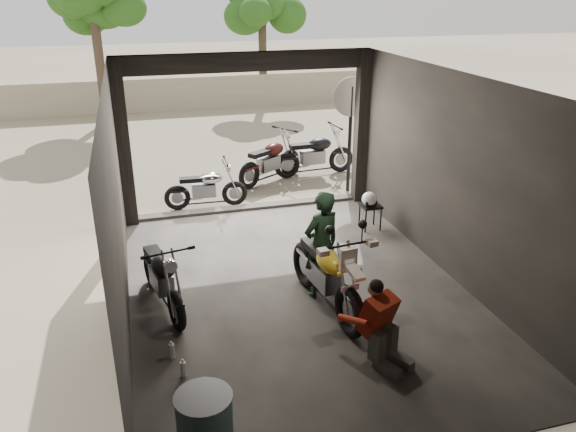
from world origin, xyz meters
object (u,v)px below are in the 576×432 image
outside_bike_b (270,157)px  sign_post (351,115)px  left_bike (162,273)px  mechanic (384,327)px  stool (370,208)px  outside_bike_c (315,151)px  main_bike (326,269)px  rider (322,245)px  helmet (369,199)px  outside_bike_a (206,185)px  oil_drum (206,432)px

outside_bike_b → sign_post: sign_post is taller
left_bike → mechanic: 3.26m
stool → outside_bike_c: bearing=89.7°
left_bike → stool: size_ratio=3.22×
outside_bike_b → outside_bike_c: outside_bike_c is taller
main_bike → rider: (0.05, 0.37, 0.19)m
outside_bike_c → helmet: outside_bike_c is taller
outside_bike_b → left_bike: bearing=117.4°
left_bike → rider: (2.30, -0.30, 0.28)m
outside_bike_a → helmet: 3.45m
main_bike → outside_bike_c: size_ratio=1.08×
helmet → sign_post: (0.44, 2.17, 1.11)m
main_bike → outside_bike_b: bearing=77.1°
outside_bike_c → outside_bike_b: bearing=94.2°
mechanic → stool: (1.50, 3.86, -0.10)m
left_bike → mechanic: bearing=-51.9°
oil_drum → sign_post: sign_post is taller
main_bike → sign_post: bearing=58.1°
outside_bike_a → outside_bike_c: bearing=-60.4°
mechanic → sign_post: (1.89, 6.00, 1.21)m
outside_bike_a → stool: 3.47m
left_bike → oil_drum: left_bike is taller
outside_bike_c → sign_post: sign_post is taller
rider → mechanic: bearing=78.1°
main_bike → stool: (1.75, 2.44, -0.21)m
main_bike → outside_bike_a: 4.56m
outside_bike_a → outside_bike_b: 2.14m
outside_bike_c → rider: 5.79m
outside_bike_b → stool: size_ratio=3.49×
outside_bike_c → mechanic: outside_bike_c is taller
outside_bike_c → rider: size_ratio=1.08×
main_bike → left_bike: size_ratio=1.18×
outside_bike_c → stool: outside_bike_c is taller
outside_bike_b → stool: bearing=166.2°
outside_bike_c → mechanic: (-1.52, -7.31, -0.07)m
rider → stool: rider is taller
rider → oil_drum: bearing=34.7°
main_bike → outside_bike_b: (0.61, 5.71, -0.04)m
rider → left_bike: bearing=-25.7°
main_bike → sign_post: size_ratio=0.75×
main_bike → outside_bike_a: main_bike is taller
sign_post → mechanic: bearing=-95.6°
main_bike → helmet: 2.95m
helmet → oil_drum: 6.13m
helmet → sign_post: size_ratio=0.12×
left_bike → helmet: left_bike is taller
outside_bike_a → helmet: bearing=-123.2°
rider → sign_post: 4.78m
outside_bike_a → helmet: (2.80, -2.02, 0.13)m
main_bike → outside_bike_c: (1.77, 5.89, -0.04)m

